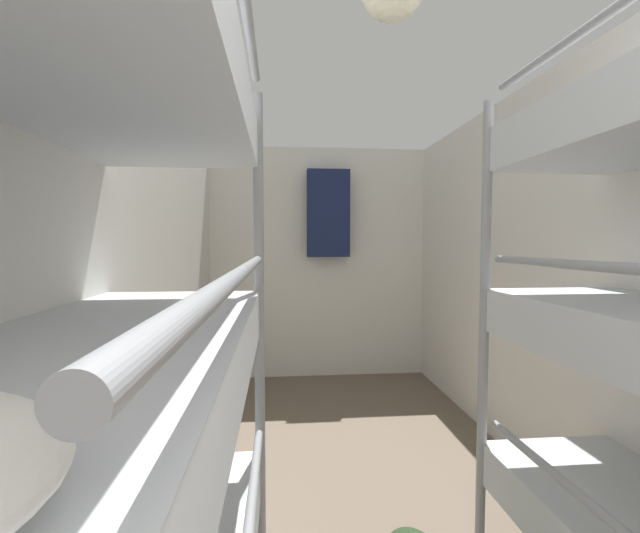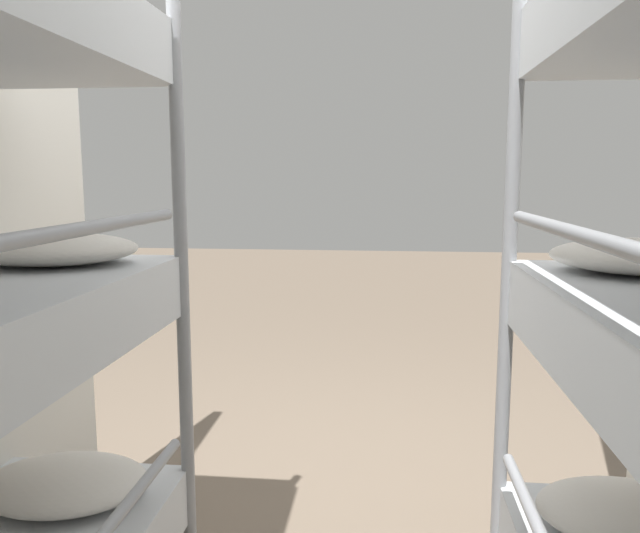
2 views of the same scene
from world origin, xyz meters
The scene contains 1 object.
ground_plane centered at (0.00, 0.00, 0.00)m, with size 20.00×20.00×0.00m, color #6B5B4C.
Camera 2 is at (-0.14, 2.48, 1.48)m, focal length 35.00 mm.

